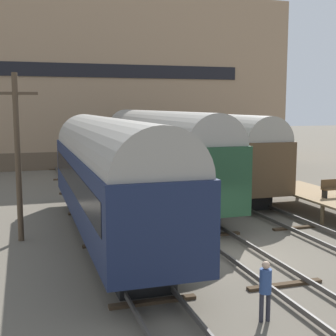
# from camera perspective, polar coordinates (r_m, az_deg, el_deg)

# --- Properties ---
(ground_plane) EXTENTS (200.00, 200.00, 0.00)m
(ground_plane) POSITION_cam_1_polar(r_m,az_deg,el_deg) (18.24, 9.07, -10.69)
(ground_plane) COLOR #60594C
(track_left) EXTENTS (2.60, 60.00, 0.26)m
(track_left) POSITION_cam_1_polar(r_m,az_deg,el_deg) (16.80, -4.63, -11.73)
(track_left) COLOR #4C4742
(track_left) RESTS_ON ground
(track_middle) EXTENTS (2.60, 60.00, 0.26)m
(track_middle) POSITION_cam_1_polar(r_m,az_deg,el_deg) (18.19, 9.08, -10.26)
(track_middle) COLOR #4C4742
(track_middle) RESTS_ON ground
(train_car_brown) EXTENTS (2.86, 15.03, 5.17)m
(train_car_brown) POSITION_cam_1_polar(r_m,az_deg,el_deg) (31.12, 5.72, 2.51)
(train_car_brown) COLOR black
(train_car_brown) RESTS_ON ground
(train_car_green) EXTENTS (2.99, 18.59, 5.40)m
(train_car_green) POSITION_cam_1_polar(r_m,az_deg,el_deg) (28.19, -1.21, 2.29)
(train_car_green) COLOR black
(train_car_green) RESTS_ON ground
(train_car_navy) EXTENTS (3.13, 16.37, 5.21)m
(train_car_navy) POSITION_cam_1_polar(r_m,az_deg,el_deg) (19.92, -7.22, -0.41)
(train_car_navy) COLOR black
(train_car_navy) RESTS_ON ground
(bench) EXTENTS (1.40, 0.40, 0.91)m
(bench) POSITION_cam_1_polar(r_m,az_deg,el_deg) (25.27, 19.57, -2.26)
(bench) COLOR brown
(bench) RESTS_ON station_platform
(person_worker) EXTENTS (0.32, 0.32, 1.66)m
(person_worker) POSITION_cam_1_polar(r_m,az_deg,el_deg) (12.95, 11.79, -13.85)
(person_worker) COLOR #282833
(person_worker) RESTS_ON ground
(utility_pole) EXTENTS (1.80, 0.24, 7.04)m
(utility_pole) POSITION_cam_1_polar(r_m,az_deg,el_deg) (20.40, -17.85, 1.57)
(utility_pole) COLOR #473828
(utility_pole) RESTS_ON ground
(warehouse_building) EXTENTS (38.66, 11.58, 16.00)m
(warehouse_building) POSITION_cam_1_polar(r_m,az_deg,el_deg) (48.73, -9.72, 10.22)
(warehouse_building) COLOR brown
(warehouse_building) RESTS_ON ground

